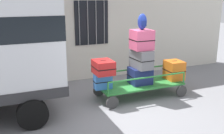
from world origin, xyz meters
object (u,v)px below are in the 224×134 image
Objects in this scene: luggage_cart at (140,86)px; suitcase_midleft_top at (142,40)px; suitcase_left_bottom at (103,81)px; suitcase_midleft_middle at (141,59)px; backpack at (142,22)px; suitcase_midleft_bottom at (140,76)px; suitcase_center_bottom at (174,70)px; suitcase_left_middle at (103,67)px.

suitcase_midleft_top is at bearing -90.00° from luggage_cart.
suitcase_midleft_top is at bearing -1.94° from suitcase_left_bottom.
suitcase_midleft_middle is at bearing -90.00° from suitcase_midleft_top.
backpack reaches higher than luggage_cart.
backpack reaches higher than suitcase_midleft_bottom.
luggage_cart is 1.22m from suitcase_center_bottom.
suitcase_center_bottom is (1.17, 0.00, -1.02)m from suitcase_midleft_top.
suitcase_midleft_bottom is (0.00, 0.02, 0.30)m from luggage_cart.
suitcase_midleft_top is 1.55m from suitcase_center_bottom.
suitcase_center_bottom is (1.17, -0.04, 0.05)m from suitcase_midleft_bottom.
luggage_cart is at bearing 0.93° from suitcase_left_middle.
backpack is (-0.01, -0.06, 1.57)m from suitcase_midleft_bottom.
suitcase_midleft_bottom reaches higher than suitcase_left_bottom.
suitcase_midleft_middle is at bearing -0.26° from suitcase_left_middle.
suitcase_center_bottom is at bearing 1.19° from backpack.
suitcase_midleft_bottom is (1.17, 0.00, 0.02)m from suitcase_left_bottom.
suitcase_center_bottom is 1.33× the size of backpack.
suitcase_midleft_bottom is 1.17m from suitcase_center_bottom.
suitcase_center_bottom is (2.34, 0.00, -0.34)m from suitcase_left_middle.
suitcase_midleft_middle reaches higher than suitcase_midleft_bottom.
suitcase_midleft_bottom is at bearing 90.00° from suitcase_midleft_middle.
suitcase_midleft_bottom is 0.52m from suitcase_midleft_middle.
suitcase_midleft_bottom is 1.07m from suitcase_midleft_top.
suitcase_midleft_middle is (1.17, -0.04, 0.54)m from suitcase_left_bottom.
suitcase_left_middle is 1.23m from suitcase_midleft_bottom.
suitcase_center_bottom reaches higher than suitcase_midleft_bottom.
luggage_cart is at bearing 90.00° from suitcase_midleft_top.
suitcase_left_bottom is 1.29m from suitcase_midleft_middle.
suitcase_left_middle is 1.35m from suitcase_midleft_top.
luggage_cart is 0.30m from suitcase_midleft_bottom.
suitcase_left_bottom is at bearing 178.06° from suitcase_midleft_top.
suitcase_midleft_bottom is at bearing 178.16° from suitcase_center_bottom.
suitcase_left_bottom is 0.68× the size of suitcase_midleft_middle.
suitcase_center_bottom is at bearing -0.78° from luggage_cart.
suitcase_midleft_top is (1.17, -0.00, 0.68)m from suitcase_left_middle.
suitcase_left_middle is at bearing -178.01° from suitcase_midleft_bottom.
backpack is (1.16, -0.06, 1.59)m from suitcase_left_bottom.
backpack is at bearing -1.06° from suitcase_left_middle.
suitcase_left_middle is 1.02× the size of suitcase_midleft_bottom.
suitcase_left_middle is 1.11× the size of suitcase_midleft_top.
luggage_cart is 4.13× the size of suitcase_midleft_bottom.
suitcase_left_middle is at bearing 179.74° from suitcase_midleft_middle.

